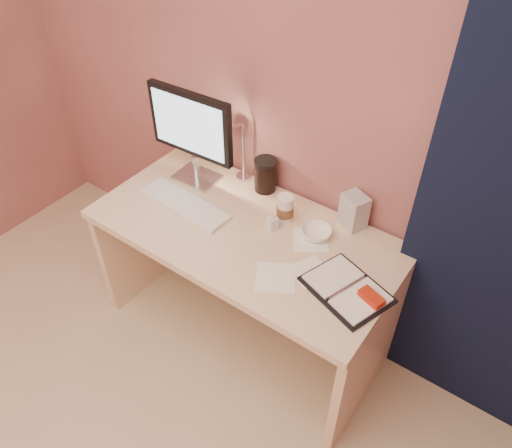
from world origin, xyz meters
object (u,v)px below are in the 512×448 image
Objects in this scene: lotion_bottle at (272,220)px; dark_jar at (265,176)px; desk at (255,255)px; bowl at (317,233)px; keyboard at (185,204)px; coffee_cup at (285,209)px; desk_lamp at (236,151)px; monitor at (192,129)px; planner at (349,290)px; product_box at (354,211)px.

lotion_bottle is 0.29m from dark_jar.
desk is 10.50× the size of bowl.
keyboard is 4.90× the size of lotion_bottle.
coffee_cup is 0.36m from desk_lamp.
monitor reaches higher than keyboard.
desk is at bearing -174.66° from planner.
monitor is at bearing -157.96° from dark_jar.
monitor is 4.98× the size of lotion_bottle.
product_box is at bearing 60.11° from bowl.
monitor is 3.82× the size of coffee_cup.
keyboard is (-0.33, -0.11, 0.24)m from desk.
planner reaches higher than desk.
desk is 0.61m from planner.
coffee_cup reaches higher than planner.
coffee_cup is 0.18m from bowl.
coffee_cup is 0.38× the size of desk_lamp.
planner is 0.74m from dark_jar.
coffee_cup is (-0.44, 0.22, 0.05)m from planner.
product_box reaches higher than desk.
product_box is at bearing 1.15° from dark_jar.
desk is 0.67m from monitor.
monitor is 0.58m from lotion_bottle.
monitor reaches higher than coffee_cup.
keyboard is 3.12× the size of dark_jar.
desk_lamp is (-0.50, 0.08, 0.19)m from bowl.
dark_jar is at bearing 146.89° from coffee_cup.
dark_jar is 0.19m from desk_lamp.
dark_jar reaches higher than lotion_bottle.
planner reaches higher than keyboard.
coffee_cup reaches higher than bowl.
desk is at bearing -66.76° from dark_jar.
lotion_bottle is at bearing -116.43° from product_box.
lotion_bottle is at bearing -12.19° from desk_lamp.
keyboard is 3.75× the size of coffee_cup.
desk is at bearing -165.49° from bowl.
keyboard is 0.44m from lotion_bottle.
bowl is at bearing -3.78° from monitor.
desk_lamp is at bearing -148.48° from product_box.
desk_lamp is (-0.12, -0.07, 0.13)m from dark_jar.
dark_jar is at bearing 42.84° from desk_lamp.
monitor is at bearing -174.14° from planner.
planner is 0.50m from coffee_cup.
dark_jar is at bearing 169.92° from planner.
monitor is at bearing 178.64° from bowl.
keyboard is (0.09, -0.20, -0.28)m from monitor.
lotion_bottle reaches higher than planner.
coffee_cup is (0.53, 0.00, -0.23)m from monitor.
bowl is 0.81× the size of product_box.
lotion_bottle is at bearing 1.46° from desk.
dark_jar is at bearing 113.24° from desk.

